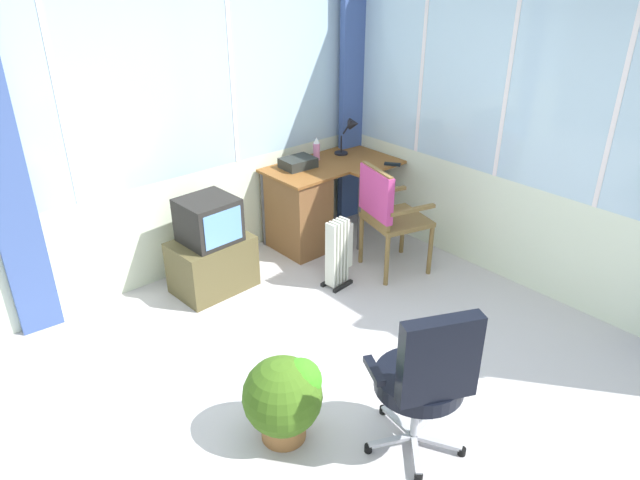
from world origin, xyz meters
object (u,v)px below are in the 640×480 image
(tv_remote, at_px, (392,164))
(wooden_armchair, at_px, (385,207))
(potted_plant, at_px, (285,396))
(paper_tray, at_px, (298,163))
(tv_on_stand, at_px, (212,250))
(space_heater, at_px, (339,252))
(desk_lamp, at_px, (351,131))
(spray_bottle, at_px, (317,149))
(office_chair, at_px, (427,375))
(desk, at_px, (301,208))

(tv_remote, height_order, wooden_armchair, wooden_armchair)
(wooden_armchair, distance_m, potted_plant, 2.11)
(paper_tray, distance_m, wooden_armchair, 0.96)
(tv_remote, height_order, tv_on_stand, tv_on_stand)
(paper_tray, distance_m, space_heater, 1.01)
(desk_lamp, relative_size, tv_remote, 2.40)
(spray_bottle, distance_m, wooden_armchair, 1.01)
(spray_bottle, bearing_deg, office_chair, -119.33)
(spray_bottle, height_order, office_chair, office_chair)
(space_heater, bearing_deg, tv_remote, 17.80)
(desk, xyz_separation_m, tv_on_stand, (-1.04, -0.10, -0.05))
(space_heater, bearing_deg, wooden_armchair, -11.31)
(desk_lamp, distance_m, tv_on_stand, 1.84)
(tv_on_stand, bearing_deg, space_heater, -37.55)
(tv_on_stand, bearing_deg, paper_tray, 10.20)
(spray_bottle, relative_size, paper_tray, 0.72)
(desk_lamp, relative_size, office_chair, 0.36)
(wooden_armchair, xyz_separation_m, potted_plant, (-1.85, -0.97, -0.32))
(wooden_armchair, height_order, potted_plant, wooden_armchair)
(potted_plant, bearing_deg, tv_remote, 30.09)
(tv_remote, xyz_separation_m, potted_plant, (-2.35, -1.36, -0.48))
(desk, xyz_separation_m, paper_tray, (0.05, 0.10, 0.40))
(tv_remote, relative_size, tv_on_stand, 0.18)
(tv_remote, distance_m, potted_plant, 2.76)
(paper_tray, xyz_separation_m, office_chair, (-1.16, -2.50, -0.25))
(paper_tray, height_order, office_chair, office_chair)
(spray_bottle, bearing_deg, tv_remote, -54.29)
(tv_remote, height_order, spray_bottle, spray_bottle)
(office_chair, height_order, space_heater, office_chair)
(tv_remote, relative_size, paper_tray, 0.50)
(spray_bottle, bearing_deg, desk_lamp, -13.81)
(desk_lamp, relative_size, tv_on_stand, 0.44)
(desk_lamp, bearing_deg, tv_on_stand, -174.67)
(desk, bearing_deg, paper_tray, 63.48)
(wooden_armchair, bearing_deg, desk_lamp, 63.43)
(office_chair, xyz_separation_m, space_heater, (0.91, 1.66, -0.25))
(tv_remote, bearing_deg, desk_lamp, 62.72)
(spray_bottle, height_order, paper_tray, spray_bottle)
(desk_lamp, height_order, tv_remote, desk_lamp)
(tv_remote, bearing_deg, spray_bottle, 91.39)
(spray_bottle, height_order, wooden_armchair, spray_bottle)
(spray_bottle, bearing_deg, paper_tray, -168.81)
(office_chair, bearing_deg, spray_bottle, 60.67)
(desk_lamp, relative_size, spray_bottle, 1.67)
(tv_remote, xyz_separation_m, space_heater, (-0.94, -0.30, -0.47))
(desk_lamp, distance_m, office_chair, 3.08)
(tv_on_stand, distance_m, space_heater, 1.06)
(desk, height_order, spray_bottle, spray_bottle)
(tv_remote, relative_size, potted_plant, 0.28)
(paper_tray, distance_m, tv_on_stand, 1.19)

